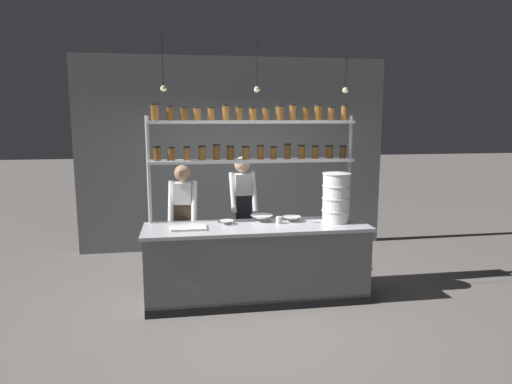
{
  "coord_description": "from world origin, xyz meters",
  "views": [
    {
      "loc": [
        -0.85,
        -5.21,
        2.2
      ],
      "look_at": [
        0.02,
        0.2,
        1.29
      ],
      "focal_mm": 32.0,
      "sensor_mm": 36.0,
      "label": 1
    }
  ],
  "objects_px": {
    "container_stack": "(336,198)",
    "chef_center": "(243,209)",
    "prep_bowl_center_front": "(262,218)",
    "chef_left": "(183,218)",
    "spice_shelf_unit": "(252,143)",
    "cutting_board": "(189,228)",
    "prep_bowl_near_left": "(292,219)",
    "prep_bowl_center_back": "(227,222)",
    "serving_cup_front": "(279,220)"
  },
  "relations": [
    {
      "from": "chef_center",
      "to": "prep_bowl_center_back",
      "type": "bearing_deg",
      "value": -117.53
    },
    {
      "from": "prep_bowl_near_left",
      "to": "chef_left",
      "type": "bearing_deg",
      "value": 162.81
    },
    {
      "from": "cutting_board",
      "to": "prep_bowl_near_left",
      "type": "xyz_separation_m",
      "value": [
        1.26,
        0.19,
        0.02
      ]
    },
    {
      "from": "chef_left",
      "to": "prep_bowl_center_front",
      "type": "xyz_separation_m",
      "value": [
        0.96,
        -0.34,
        0.04
      ]
    },
    {
      "from": "container_stack",
      "to": "prep_bowl_center_front",
      "type": "xyz_separation_m",
      "value": [
        -0.89,
        0.19,
        -0.27
      ]
    },
    {
      "from": "prep_bowl_near_left",
      "to": "prep_bowl_center_front",
      "type": "distance_m",
      "value": 0.37
    },
    {
      "from": "chef_center",
      "to": "serving_cup_front",
      "type": "distance_m",
      "value": 0.83
    },
    {
      "from": "spice_shelf_unit",
      "to": "chef_center",
      "type": "xyz_separation_m",
      "value": [
        -0.06,
        0.49,
        -0.91
      ]
    },
    {
      "from": "prep_bowl_center_front",
      "to": "serving_cup_front",
      "type": "xyz_separation_m",
      "value": [
        0.19,
        -0.15,
        0.0
      ]
    },
    {
      "from": "container_stack",
      "to": "prep_bowl_center_back",
      "type": "bearing_deg",
      "value": 176.03
    },
    {
      "from": "spice_shelf_unit",
      "to": "chef_left",
      "type": "distance_m",
      "value": 1.31
    },
    {
      "from": "container_stack",
      "to": "prep_bowl_near_left",
      "type": "xyz_separation_m",
      "value": [
        -0.52,
        0.12,
        -0.27
      ]
    },
    {
      "from": "spice_shelf_unit",
      "to": "prep_bowl_near_left",
      "type": "xyz_separation_m",
      "value": [
        0.47,
        -0.18,
        -0.92
      ]
    },
    {
      "from": "spice_shelf_unit",
      "to": "prep_bowl_center_back",
      "type": "relative_size",
      "value": 14.86
    },
    {
      "from": "prep_bowl_center_front",
      "to": "chef_left",
      "type": "bearing_deg",
      "value": 160.34
    },
    {
      "from": "spice_shelf_unit",
      "to": "chef_left",
      "type": "bearing_deg",
      "value": 165.06
    },
    {
      "from": "chef_center",
      "to": "serving_cup_front",
      "type": "height_order",
      "value": "chef_center"
    },
    {
      "from": "chef_left",
      "to": "prep_bowl_near_left",
      "type": "distance_m",
      "value": 1.38
    },
    {
      "from": "prep_bowl_center_back",
      "to": "serving_cup_front",
      "type": "xyz_separation_m",
      "value": [
        0.63,
        -0.06,
        0.02
      ]
    },
    {
      "from": "cutting_board",
      "to": "prep_bowl_near_left",
      "type": "height_order",
      "value": "prep_bowl_near_left"
    },
    {
      "from": "chef_center",
      "to": "prep_bowl_center_front",
      "type": "bearing_deg",
      "value": -80.39
    },
    {
      "from": "container_stack",
      "to": "serving_cup_front",
      "type": "distance_m",
      "value": 0.75
    },
    {
      "from": "container_stack",
      "to": "spice_shelf_unit",
      "type": "bearing_deg",
      "value": 163.17
    },
    {
      "from": "container_stack",
      "to": "serving_cup_front",
      "type": "bearing_deg",
      "value": 177.43
    },
    {
      "from": "prep_bowl_center_back",
      "to": "serving_cup_front",
      "type": "distance_m",
      "value": 0.63
    },
    {
      "from": "chef_left",
      "to": "prep_bowl_center_back",
      "type": "bearing_deg",
      "value": -33.91
    },
    {
      "from": "spice_shelf_unit",
      "to": "cutting_board",
      "type": "bearing_deg",
      "value": -155.0
    },
    {
      "from": "chef_center",
      "to": "prep_bowl_center_front",
      "type": "xyz_separation_m",
      "value": [
        0.16,
        -0.6,
        -0.01
      ]
    },
    {
      "from": "container_stack",
      "to": "cutting_board",
      "type": "bearing_deg",
      "value": -177.71
    },
    {
      "from": "chef_left",
      "to": "cutting_board",
      "type": "height_order",
      "value": "chef_left"
    },
    {
      "from": "spice_shelf_unit",
      "to": "serving_cup_front",
      "type": "height_order",
      "value": "spice_shelf_unit"
    },
    {
      "from": "cutting_board",
      "to": "prep_bowl_center_front",
      "type": "distance_m",
      "value": 0.93
    },
    {
      "from": "container_stack",
      "to": "serving_cup_front",
      "type": "relative_size",
      "value": 7.3
    },
    {
      "from": "prep_bowl_near_left",
      "to": "prep_bowl_center_front",
      "type": "xyz_separation_m",
      "value": [
        -0.37,
        0.07,
        0.01
      ]
    },
    {
      "from": "prep_bowl_center_back",
      "to": "prep_bowl_near_left",
      "type": "bearing_deg",
      "value": 1.86
    },
    {
      "from": "prep_bowl_near_left",
      "to": "prep_bowl_center_front",
      "type": "height_order",
      "value": "prep_bowl_center_front"
    },
    {
      "from": "container_stack",
      "to": "serving_cup_front",
      "type": "xyz_separation_m",
      "value": [
        -0.7,
        0.03,
        -0.26
      ]
    },
    {
      "from": "container_stack",
      "to": "cutting_board",
      "type": "height_order",
      "value": "container_stack"
    },
    {
      "from": "spice_shelf_unit",
      "to": "prep_bowl_center_back",
      "type": "xyz_separation_m",
      "value": [
        -0.34,
        -0.21,
        -0.93
      ]
    },
    {
      "from": "prep_bowl_near_left",
      "to": "serving_cup_front",
      "type": "relative_size",
      "value": 2.75
    },
    {
      "from": "container_stack",
      "to": "chef_center",
      "type": "bearing_deg",
      "value": 143.11
    },
    {
      "from": "prep_bowl_near_left",
      "to": "serving_cup_front",
      "type": "xyz_separation_m",
      "value": [
        -0.18,
        -0.09,
        0.01
      ]
    },
    {
      "from": "container_stack",
      "to": "prep_bowl_near_left",
      "type": "relative_size",
      "value": 2.65
    },
    {
      "from": "prep_bowl_center_back",
      "to": "cutting_board",
      "type": "bearing_deg",
      "value": -160.0
    },
    {
      "from": "container_stack",
      "to": "prep_bowl_center_back",
      "type": "height_order",
      "value": "container_stack"
    },
    {
      "from": "chef_left",
      "to": "container_stack",
      "type": "distance_m",
      "value": 1.94
    },
    {
      "from": "chef_center",
      "to": "prep_bowl_center_front",
      "type": "height_order",
      "value": "chef_center"
    },
    {
      "from": "spice_shelf_unit",
      "to": "prep_bowl_center_front",
      "type": "relative_size",
      "value": 9.15
    },
    {
      "from": "serving_cup_front",
      "to": "chef_center",
      "type": "bearing_deg",
      "value": 114.61
    },
    {
      "from": "cutting_board",
      "to": "spice_shelf_unit",
      "type": "bearing_deg",
      "value": 25.0
    }
  ]
}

